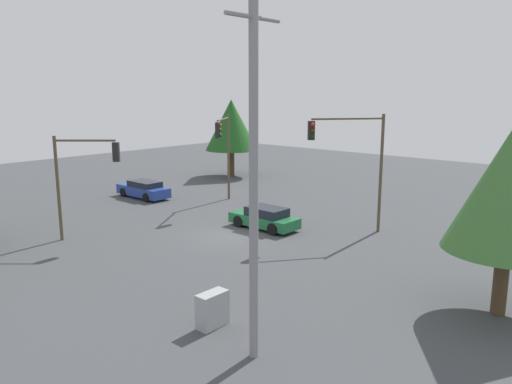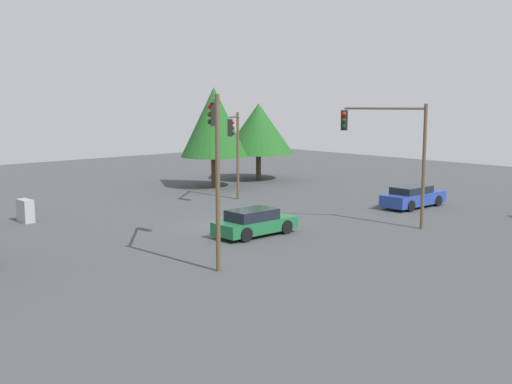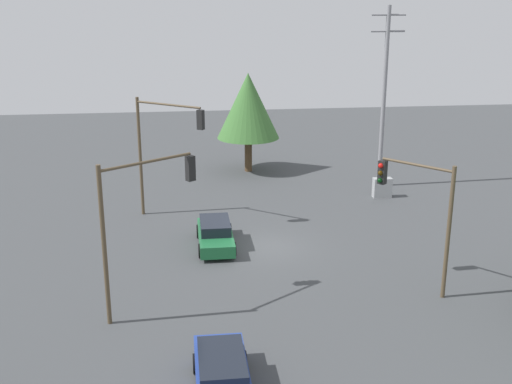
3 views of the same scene
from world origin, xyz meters
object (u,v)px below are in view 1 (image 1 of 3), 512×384
(sedan_blue, at_px, (144,189))
(sedan_green, at_px, (265,218))
(traffic_signal_main, at_px, (82,170))
(traffic_signal_cross, at_px, (355,153))
(traffic_signal_aux, at_px, (225,144))
(electrical_cabinet, at_px, (212,310))

(sedan_blue, xyz_separation_m, sedan_green, (0.54, 12.88, -0.02))
(sedan_green, height_order, traffic_signal_main, traffic_signal_main)
(traffic_signal_cross, relative_size, traffic_signal_aux, 1.07)
(sedan_green, bearing_deg, traffic_signal_aux, 63.64)
(traffic_signal_cross, distance_m, electrical_cabinet, 14.44)
(sedan_blue, relative_size, traffic_signal_aux, 0.74)
(traffic_signal_main, bearing_deg, traffic_signal_cross, 5.40)
(sedan_green, bearing_deg, traffic_signal_main, 144.74)
(sedan_green, height_order, traffic_signal_aux, traffic_signal_aux)
(traffic_signal_cross, height_order, electrical_cabinet, traffic_signal_cross)
(traffic_signal_cross, bearing_deg, traffic_signal_main, -6.71)
(traffic_signal_main, height_order, traffic_signal_cross, traffic_signal_cross)
(sedan_blue, distance_m, traffic_signal_aux, 7.81)
(traffic_signal_main, xyz_separation_m, electrical_cabinet, (2.64, 12.89, -3.35))
(traffic_signal_aux, bearing_deg, traffic_signal_main, -31.24)
(sedan_green, relative_size, electrical_cabinet, 3.47)
(traffic_signal_cross, distance_m, traffic_signal_aux, 11.16)
(sedan_blue, bearing_deg, traffic_signal_main, -142.19)
(sedan_blue, height_order, traffic_signal_aux, traffic_signal_aux)
(sedan_blue, xyz_separation_m, electrical_cabinet, (11.58, 19.83, -0.03))
(electrical_cabinet, bearing_deg, traffic_signal_aux, -136.51)
(sedan_blue, relative_size, traffic_signal_cross, 0.69)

